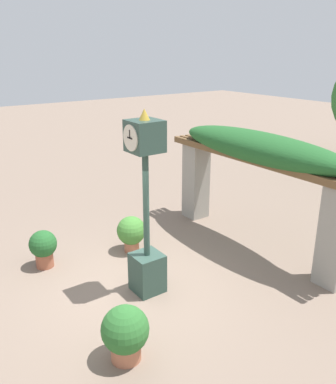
{
  "coord_description": "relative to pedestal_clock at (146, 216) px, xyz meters",
  "views": [
    {
      "loc": [
        6.21,
        -3.57,
        4.56
      ],
      "look_at": [
        0.24,
        0.67,
        1.98
      ],
      "focal_mm": 38.0,
      "sensor_mm": 36.0,
      "label": 1
    }
  ],
  "objects": [
    {
      "name": "ground_plane",
      "position": [
        -0.24,
        -0.17,
        -1.6
      ],
      "size": [
        60.0,
        60.0,
        0.0
      ],
      "primitive_type": "plane",
      "color": "#7F6B5B"
    },
    {
      "name": "pedestal_clock",
      "position": [
        0.0,
        0.0,
        0.0
      ],
      "size": [
        0.56,
        0.61,
        3.6
      ],
      "color": "#2D473D",
      "rests_on": "ground"
    },
    {
      "name": "pergola",
      "position": [
        -0.24,
        3.21,
        0.5
      ],
      "size": [
        5.58,
        1.16,
        2.79
      ],
      "color": "gray",
      "rests_on": "ground"
    },
    {
      "name": "potted_plant_near_left",
      "position": [
        -1.63,
        0.6,
        -1.11
      ],
      "size": [
        0.68,
        0.68,
        0.87
      ],
      "color": "#B26B4C",
      "rests_on": "ground"
    },
    {
      "name": "potted_plant_near_right",
      "position": [
        1.42,
        -1.31,
        -1.11
      ],
      "size": [
        0.74,
        0.74,
        0.92
      ],
      "color": "#B26B4C",
      "rests_on": "ground"
    },
    {
      "name": "potted_plant_far_left",
      "position": [
        -2.11,
        -1.35,
        -1.12
      ],
      "size": [
        0.6,
        0.6,
        0.85
      ],
      "color": "#9E563D",
      "rests_on": "ground"
    }
  ]
}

